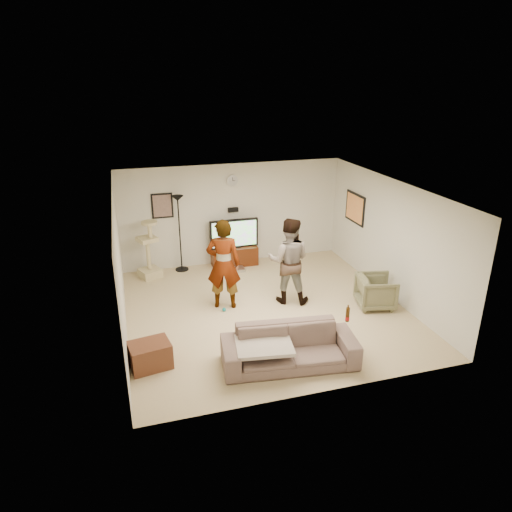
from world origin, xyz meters
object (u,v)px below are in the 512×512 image
object	(u,v)px
tv_stand	(234,256)
tv	(234,233)
beer_bottle	(348,315)
side_table	(150,355)
sofa	(289,347)
cat_tree	(148,249)
floor_lamp	(180,234)
person_right	(289,261)
person_left	(224,264)
armchair	(376,291)

from	to	relation	value
tv_stand	tv	distance (m)	0.59
beer_bottle	side_table	bearing A→B (deg)	169.89
tv	beer_bottle	distance (m)	4.51
sofa	side_table	distance (m)	2.28
tv_stand	cat_tree	xyz separation A→B (m)	(-2.10, -0.17, 0.46)
floor_lamp	person_right	distance (m)	2.99
tv_stand	person_left	bearing A→B (deg)	-109.14
sofa	person_left	bearing A→B (deg)	110.94
cat_tree	side_table	bearing A→B (deg)	-94.13
tv	floor_lamp	size ratio (longest dim) A/B	0.65
person_right	beer_bottle	distance (m)	2.20
sofa	armchair	size ratio (longest dim) A/B	2.99
tv_stand	side_table	bearing A→B (deg)	-121.53
floor_lamp	sofa	world-z (taller)	floor_lamp
cat_tree	beer_bottle	xyz separation A→B (m)	(2.95, -4.26, 0.07)
armchair	tv	bearing A→B (deg)	49.85
side_table	floor_lamp	bearing A→B (deg)	74.99
tv_stand	person_left	size ratio (longest dim) A/B	0.61
tv	floor_lamp	bearing A→B (deg)	178.05
beer_bottle	side_table	size ratio (longest dim) A/B	0.39
tv_stand	tv	xyz separation A→B (m)	(-0.00, 0.00, 0.59)
tv	cat_tree	size ratio (longest dim) A/B	0.87
tv	tv_stand	bearing A→B (deg)	0.00
floor_lamp	cat_tree	xyz separation A→B (m)	(-0.78, -0.22, -0.23)
sofa	side_table	xyz separation A→B (m)	(-2.20, 0.57, -0.11)
beer_bottle	side_table	world-z (taller)	beer_bottle
floor_lamp	side_table	xyz separation A→B (m)	(-1.05, -3.90, -0.71)
person_right	sofa	size ratio (longest dim) A/B	0.83
cat_tree	person_right	bearing A→B (deg)	-37.59
tv	person_left	world-z (taller)	person_left
cat_tree	person_right	size ratio (longest dim) A/B	0.76
sofa	armchair	world-z (taller)	armchair
person_left	armchair	world-z (taller)	person_left
sofa	beer_bottle	size ratio (longest dim) A/B	8.80
tv	armchair	world-z (taller)	tv
tv	armchair	bearing A→B (deg)	-53.20
person_right	cat_tree	bearing A→B (deg)	-14.27
cat_tree	side_table	distance (m)	3.72
tv_stand	cat_tree	bearing A→B (deg)	-175.30
tv_stand	cat_tree	distance (m)	2.16
cat_tree	person_right	xyz separation A→B (m)	(2.70, -2.08, 0.21)
tv_stand	floor_lamp	distance (m)	1.49
person_right	floor_lamp	bearing A→B (deg)	-26.78
tv	cat_tree	xyz separation A→B (m)	(-2.10, -0.17, -0.13)
person_right	armchair	bearing A→B (deg)	178.89
person_left	tv	bearing A→B (deg)	-92.19
person_left	beer_bottle	bearing A→B (deg)	141.33
cat_tree	tv	bearing A→B (deg)	4.70
floor_lamp	tv_stand	bearing A→B (deg)	-1.95
person_right	tv	bearing A→B (deg)	-51.74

